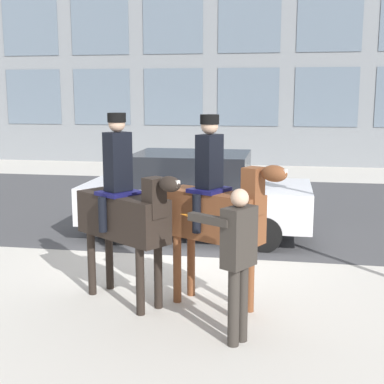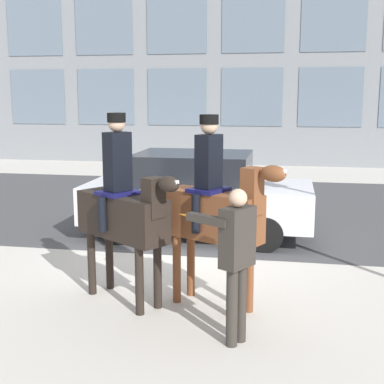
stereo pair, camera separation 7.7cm
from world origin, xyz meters
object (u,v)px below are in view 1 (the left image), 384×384
object	(u,v)px
pedestrian_bystander	(237,254)
mounted_horse_companion	(216,210)
street_car_near_lane	(196,194)
mounted_horse_lead	(124,210)

from	to	relation	value
pedestrian_bystander	mounted_horse_companion	bearing A→B (deg)	-38.07
street_car_near_lane	mounted_horse_lead	bearing A→B (deg)	-95.69
mounted_horse_companion	street_car_near_lane	size ratio (longest dim) A/B	0.57
mounted_horse_companion	street_car_near_lane	bearing A→B (deg)	130.50
mounted_horse_companion	pedestrian_bystander	xyz separation A→B (m)	(0.37, -0.99, -0.27)
street_car_near_lane	mounted_horse_companion	bearing A→B (deg)	-76.60
mounted_horse_companion	pedestrian_bystander	distance (m)	1.09
mounted_horse_lead	street_car_near_lane	world-z (taller)	mounted_horse_lead
mounted_horse_lead	mounted_horse_companion	xyz separation A→B (m)	(1.21, 0.01, 0.05)
pedestrian_bystander	street_car_near_lane	size ratio (longest dim) A/B	0.40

